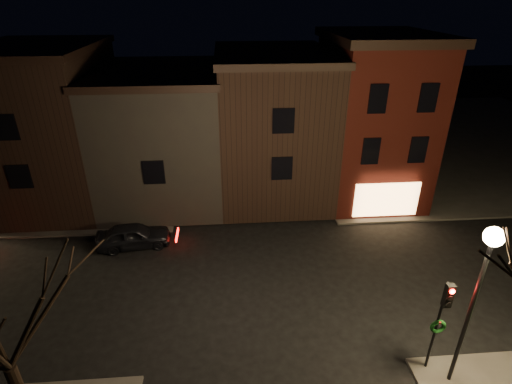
{
  "coord_description": "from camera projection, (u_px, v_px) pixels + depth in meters",
  "views": [
    {
      "loc": [
        -1.64,
        -15.37,
        12.83
      ],
      "look_at": [
        -0.14,
        3.6,
        3.2
      ],
      "focal_mm": 28.0,
      "sensor_mm": 36.0,
      "label": 1
    }
  ],
  "objects": [
    {
      "name": "parked_car_a",
      "position": [
        134.0,
        236.0,
        22.13
      ],
      "size": [
        4.18,
        2.14,
        1.36
      ],
      "primitive_type": "imported",
      "rotation": [
        0.0,
        0.0,
        1.71
      ],
      "color": "black",
      "rests_on": "ground"
    },
    {
      "name": "ground",
      "position": [
        265.0,
        283.0,
        19.58
      ],
      "size": [
        120.0,
        120.0,
        0.0
      ],
      "primitive_type": "plane",
      "color": "black",
      "rests_on": "ground"
    },
    {
      "name": "row_building_c",
      "position": [
        49.0,
        125.0,
        25.71
      ],
      "size": [
        7.3,
        10.3,
        9.9
      ],
      "color": "black",
      "rests_on": "ground"
    },
    {
      "name": "row_building_b",
      "position": [
        164.0,
        133.0,
        26.56
      ],
      "size": [
        7.8,
        10.3,
        8.4
      ],
      "color": "black",
      "rests_on": "ground"
    },
    {
      "name": "street_lamp_near",
      "position": [
        484.0,
        267.0,
        12.34
      ],
      "size": [
        0.6,
        0.6,
        6.48
      ],
      "color": "black",
      "rests_on": "sidewalk_near_right"
    },
    {
      "name": "sidewalk_far_right",
      "position": [
        449.0,
        138.0,
        38.75
      ],
      "size": [
        30.0,
        30.0,
        0.12
      ],
      "primitive_type": "cube",
      "color": "#2D2B28",
      "rests_on": "ground"
    },
    {
      "name": "sidewalk_far_left",
      "position": [
        22.0,
        149.0,
        35.94
      ],
      "size": [
        30.0,
        30.0,
        0.12
      ],
      "primitive_type": "cube",
      "color": "#2D2B28",
      "rests_on": "ground"
    },
    {
      "name": "corner_building",
      "position": [
        373.0,
        117.0,
        26.13
      ],
      "size": [
        6.5,
        8.5,
        10.5
      ],
      "color": "#42110B",
      "rests_on": "ground"
    },
    {
      "name": "row_building_a",
      "position": [
        272.0,
        123.0,
        26.84
      ],
      "size": [
        7.3,
        10.3,
        9.4
      ],
      "color": "black",
      "rests_on": "ground"
    },
    {
      "name": "traffic_signal",
      "position": [
        442.0,
        314.0,
        13.81
      ],
      "size": [
        0.58,
        0.38,
        4.05
      ],
      "color": "black",
      "rests_on": "sidewalk_near_right"
    }
  ]
}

